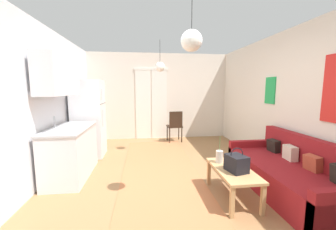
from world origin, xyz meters
TOP-DOWN VIEW (x-y plane):
  - ground_plane at (0.00, 0.00)m, footprint 4.81×7.21m
  - wall_back at (-0.01, 3.35)m, footprint 4.41×0.13m
  - wall_right at (2.15, -0.01)m, footprint 0.12×6.81m
  - wall_left at (-2.16, 0.00)m, footprint 0.12×6.81m
  - area_rug at (-0.19, 0.88)m, footprint 1.39×3.78m
  - couch at (1.70, -0.28)m, footprint 0.91×2.03m
  - coffee_table at (0.75, -0.35)m, footprint 0.48×0.95m
  - bamboo_vase at (0.65, -0.10)m, footprint 0.11×0.11m
  - handbag at (0.76, -0.44)m, footprint 0.28×0.32m
  - refrigerator at (-1.72, 1.81)m, footprint 0.67×0.64m
  - kitchen_counter at (-1.79, 0.69)m, footprint 0.62×1.30m
  - accent_chair at (0.42, 2.78)m, footprint 0.45×0.43m
  - pendant_lamp_near at (0.09, -0.51)m, footprint 0.26×0.26m
  - pendant_lamp_far at (-0.10, 1.65)m, footprint 0.22×0.22m

SIDE VIEW (x-z plane):
  - ground_plane at x=0.00m, z-range -0.10..0.00m
  - area_rug at x=-0.19m, z-range 0.00..0.01m
  - couch at x=1.70m, z-range -0.15..0.67m
  - coffee_table at x=0.75m, z-range 0.16..0.59m
  - accent_chair at x=0.42m, z-range 0.06..0.96m
  - bamboo_vase at x=0.65m, z-range 0.32..0.73m
  - handbag at x=0.76m, z-range 0.38..0.71m
  - kitchen_counter at x=-1.79m, z-range -0.25..1.84m
  - refrigerator at x=-1.72m, z-range 0.00..1.74m
  - wall_back at x=-0.01m, z-range -0.01..2.60m
  - wall_left at x=-2.16m, z-range 0.00..2.61m
  - wall_right at x=2.15m, z-range 0.00..2.61m
  - pendant_lamp_far at x=-0.10m, z-range 1.69..2.37m
  - pendant_lamp_near at x=0.09m, z-range 1.80..2.42m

